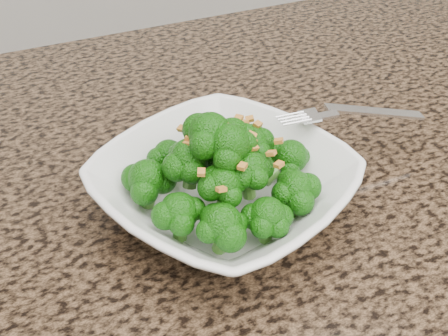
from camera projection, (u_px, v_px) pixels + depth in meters
name	position (u px, v px, depth m)	size (l,w,h in m)	color
granite_counter	(301.00, 274.00, 0.49)	(1.64, 1.04, 0.03)	brown
bowl	(224.00, 188.00, 0.51)	(0.22, 0.22, 0.05)	white
broccoli_pile	(224.00, 134.00, 0.48)	(0.19, 0.19, 0.06)	#17640B
garlic_topping	(224.00, 98.00, 0.46)	(0.12, 0.12, 0.01)	gold
fork	(330.00, 114.00, 0.55)	(0.18, 0.03, 0.01)	silver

